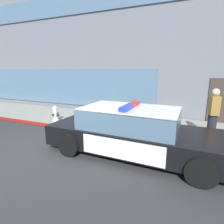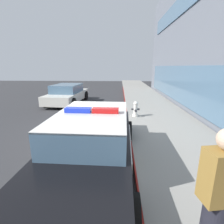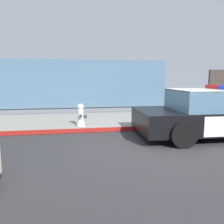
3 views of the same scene
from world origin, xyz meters
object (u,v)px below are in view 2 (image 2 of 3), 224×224
at_px(car_far_lane, 67,94).
at_px(pedestrian_on_sidewalk, 218,199).
at_px(police_cruiser, 92,142).
at_px(fire_hydrant, 135,109).

height_order(car_far_lane, pedestrian_on_sidewalk, pedestrian_on_sidewalk).
bearing_deg(police_cruiser, pedestrian_on_sidewalk, 41.25).
xyz_separation_m(police_cruiser, pedestrian_on_sidewalk, (2.17, 1.79, 0.33)).
height_order(police_cruiser, car_far_lane, police_cruiser).
bearing_deg(fire_hydrant, car_far_lane, -129.52).
height_order(fire_hydrant, pedestrian_on_sidewalk, pedestrian_on_sidewalk).
xyz_separation_m(fire_hydrant, pedestrian_on_sidewalk, (6.27, 0.36, 0.51)).
bearing_deg(car_far_lane, pedestrian_on_sidewalk, -150.14).
distance_m(police_cruiser, pedestrian_on_sidewalk, 2.83).
relative_size(police_cruiser, car_far_lane, 1.19).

